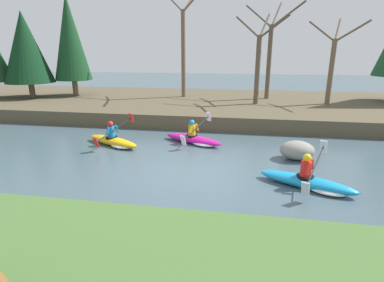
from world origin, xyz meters
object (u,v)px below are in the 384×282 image
(kayaker_middle, at_px, (195,139))
(kayaker_trailing, at_px, (114,141))
(boulder_midstream, at_px, (297,150))
(kayaker_lead, at_px, (311,182))

(kayaker_middle, xyz_separation_m, kayaker_trailing, (-3.23, -0.82, 0.00))
(kayaker_middle, height_order, boulder_midstream, kayaker_middle)
(kayaker_lead, distance_m, boulder_midstream, 2.44)
(kayaker_trailing, bearing_deg, boulder_midstream, 21.34)
(kayaker_trailing, bearing_deg, kayaker_lead, 2.90)
(kayaker_lead, height_order, kayaker_middle, same)
(kayaker_middle, bearing_deg, kayaker_lead, -19.33)
(kayaker_lead, distance_m, kayaker_middle, 5.37)
(boulder_midstream, bearing_deg, kayaker_lead, -89.91)
(boulder_midstream, bearing_deg, kayaker_middle, 162.03)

